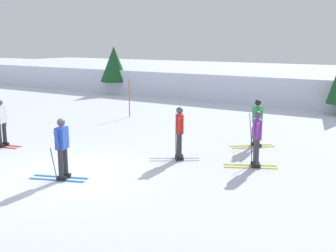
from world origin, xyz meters
TOP-DOWN VIEW (x-y plane):
  - ground_plane at (0.00, 0.00)m, footprint 120.00×120.00m
  - far_snow_ridge at (0.00, 19.53)m, footprint 80.00×9.15m
  - skier_blue at (0.05, -0.35)m, footprint 1.63×0.95m
  - skier_purple at (4.15, 3.53)m, footprint 1.60×1.04m
  - skier_green at (3.31, 5.90)m, footprint 1.43×1.35m
  - skier_red at (1.79, 3.00)m, footprint 1.54×1.18m
  - skier_white at (-4.45, 1.07)m, footprint 1.64×0.97m
  - trail_marker_pole at (-4.15, 8.25)m, footprint 0.05×0.05m
  - conifer_far_right at (-10.66, 15.14)m, footprint 1.97×1.97m

SIDE VIEW (x-z plane):
  - ground_plane at x=0.00m, z-range 0.00..0.00m
  - far_snow_ridge at x=0.00m, z-range 0.00..1.69m
  - skier_white at x=-4.45m, z-range 0.06..1.77m
  - skier_blue at x=0.05m, z-range 0.06..1.77m
  - skier_red at x=1.79m, z-range 0.06..1.77m
  - skier_purple at x=4.15m, z-range 0.06..1.77m
  - skier_green at x=3.31m, z-range 0.06..1.77m
  - trail_marker_pole at x=-4.15m, z-range 0.00..1.88m
  - conifer_far_right at x=-10.66m, z-range 0.43..3.77m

